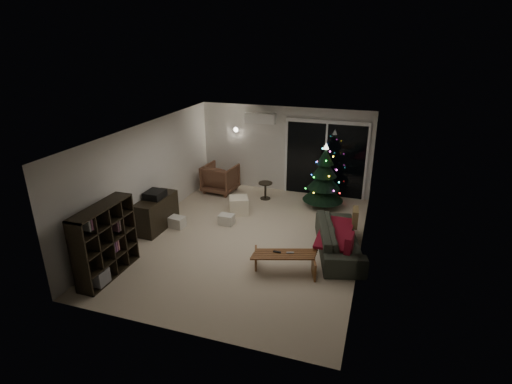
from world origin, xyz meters
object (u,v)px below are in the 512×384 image
armchair (220,178)px  sofa (339,239)px  coffee_table (284,262)px  christmas_tree (324,176)px  media_cabinet (157,213)px  bookshelf (97,240)px

armchair → sofa: (3.79, -2.52, -0.10)m
coffee_table → christmas_tree: size_ratio=0.70×
armchair → coffee_table: size_ratio=0.74×
sofa → christmas_tree: bearing=2.8°
media_cabinet → sofa: media_cabinet is taller
bookshelf → christmas_tree: christmas_tree is taller
coffee_table → armchair: bearing=110.8°
media_cabinet → armchair: bearing=80.7°
bookshelf → media_cabinet: size_ratio=1.15×
christmas_tree → coffee_table: bearing=-93.3°
armchair → coffee_table: bearing=133.9°
armchair → bookshelf: bearing=89.2°
armchair → christmas_tree: (3.06, -0.17, 0.47)m
coffee_table → christmas_tree: 3.50m
media_cabinet → coffee_table: media_cabinet is taller
bookshelf → christmas_tree: 5.82m
christmas_tree → bookshelf: bearing=-127.8°
armchair → coffee_table: armchair is taller
bookshelf → sofa: bookshelf is taller
media_cabinet → armchair: (0.51, 2.70, 0.02)m
sofa → coffee_table: bearing=124.8°
sofa → christmas_tree: (-0.73, 2.35, 0.57)m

